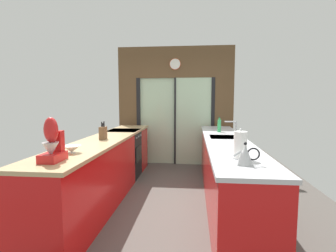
% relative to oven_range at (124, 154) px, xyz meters
% --- Properties ---
extents(ground_plane, '(5.04, 7.60, 0.02)m').
position_rel_oven_range_xyz_m(ground_plane, '(0.91, -0.65, -0.47)').
color(ground_plane, '#4C4742').
extents(back_wall_unit, '(2.64, 0.12, 2.70)m').
position_rel_oven_range_xyz_m(back_wall_unit, '(0.91, 1.15, 1.07)').
color(back_wall_unit, brown).
rests_on(back_wall_unit, ground_plane).
extents(left_counter_run, '(0.62, 3.80, 0.92)m').
position_rel_oven_range_xyz_m(left_counter_run, '(-0.00, -1.12, 0.01)').
color(left_counter_run, red).
rests_on(left_counter_run, ground_plane).
extents(right_counter_run, '(0.62, 3.80, 0.92)m').
position_rel_oven_range_xyz_m(right_counter_run, '(1.82, -0.95, 0.01)').
color(right_counter_run, red).
rests_on(right_counter_run, ground_plane).
extents(sink_faucet, '(0.19, 0.02, 0.25)m').
position_rel_oven_range_xyz_m(sink_faucet, '(1.96, -0.70, 0.63)').
color(sink_faucet, '#B7BABC').
rests_on(sink_faucet, right_counter_run).
extents(oven_range, '(0.60, 0.60, 0.92)m').
position_rel_oven_range_xyz_m(oven_range, '(0.00, 0.00, 0.00)').
color(oven_range, black).
rests_on(oven_range, ground_plane).
extents(mixing_bowl, '(0.20, 0.20, 0.08)m').
position_rel_oven_range_xyz_m(mixing_bowl, '(0.02, -2.12, 0.51)').
color(mixing_bowl, silver).
rests_on(mixing_bowl, left_counter_run).
extents(knife_block, '(0.08, 0.14, 0.27)m').
position_rel_oven_range_xyz_m(knife_block, '(0.02, -1.15, 0.56)').
color(knife_block, brown).
rests_on(knife_block, left_counter_run).
extents(stand_mixer, '(0.17, 0.27, 0.42)m').
position_rel_oven_range_xyz_m(stand_mixer, '(0.02, -2.49, 0.63)').
color(stand_mixer, red).
rests_on(stand_mixer, left_counter_run).
extents(kettle, '(0.24, 0.15, 0.21)m').
position_rel_oven_range_xyz_m(kettle, '(1.80, -2.44, 0.56)').
color(kettle, '#B7BABC').
rests_on(kettle, right_counter_run).
extents(soap_bottle, '(0.06, 0.06, 0.27)m').
position_rel_oven_range_xyz_m(soap_bottle, '(1.80, -0.09, 0.58)').
color(soap_bottle, '#339E56').
rests_on(soap_bottle, right_counter_run).
extents(paper_towel_roll, '(0.15, 0.15, 0.30)m').
position_rel_oven_range_xyz_m(paper_towel_roll, '(1.80, -2.20, 0.60)').
color(paper_towel_roll, '#B7BABC').
rests_on(paper_towel_roll, right_counter_run).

